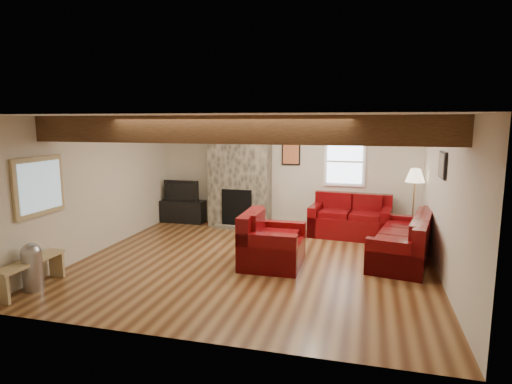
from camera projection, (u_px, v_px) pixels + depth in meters
room at (254, 192)px, 7.19m from camera, size 8.00×8.00×8.00m
oak_beam at (230, 130)px, 5.83m from camera, size 6.00×0.36×0.38m
chimney_breast at (240, 174)px, 9.82m from camera, size 1.40×0.67×2.50m
back_window at (345, 161)px, 9.39m from camera, size 0.90×0.08×1.10m
hatch_window at (39, 186)px, 6.47m from camera, size 0.08×1.00×0.90m
ceiling_dome at (315, 120)px, 7.63m from camera, size 0.40×0.40×0.18m
artwork_back at (291, 154)px, 9.67m from camera, size 0.42×0.06×0.52m
artwork_right at (442, 165)px, 6.65m from camera, size 0.06×0.55×0.42m
sofa_three at (402, 237)px, 7.50m from camera, size 1.27×2.24×0.82m
loveseat at (350, 216)px, 9.07m from camera, size 1.74×1.11×0.88m
armchair_red at (273, 239)px, 7.23m from camera, size 0.99×1.13×0.91m
coffee_table at (283, 243)px, 7.91m from camera, size 0.81×0.81×0.42m
tv_cabinet at (183, 211)px, 10.38m from camera, size 1.06×0.42×0.53m
television at (183, 190)px, 10.30m from camera, size 0.88×0.12×0.51m
floor_lamp at (415, 179)px, 8.54m from camera, size 0.38×0.38×1.49m
pine_bench at (31, 275)px, 6.21m from camera, size 0.27×1.16×0.44m
pedal_bin at (32, 267)px, 6.15m from camera, size 0.30×0.30×0.71m
coal_bucket at (258, 228)px, 9.22m from camera, size 0.33×0.33×0.31m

